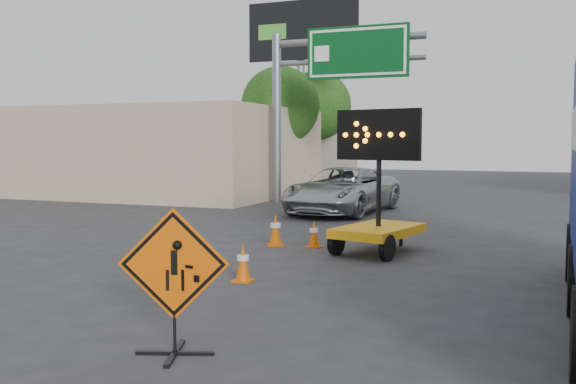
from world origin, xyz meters
The scene contains 14 objects.
ground centered at (0.00, 0.00, 0.00)m, with size 100.00×100.00×0.00m, color #2D2D30.
storefront_left_near centered at (-14.00, 20.00, 2.00)m, with size 14.00×10.00×4.00m, color #C1AB8B.
storefront_left_far centered at (-15.00, 34.00, 2.20)m, with size 12.00×10.00×4.40m, color #A49488.
highway_gantry centered at (-4.43, 17.96, 5.07)m, with size 6.18×0.38×6.90m.
billboard centered at (-8.35, 25.87, 7.35)m, with size 6.10×0.54×9.85m.
tree_left_near centered at (-8.00, 22.00, 4.16)m, with size 3.71×3.71×6.03m.
tree_left_far centered at (-9.00, 30.00, 4.60)m, with size 4.10×4.10×6.66m.
construction_sign centered at (-0.29, 0.20, 0.92)m, with size 1.24×0.89×1.74m.
arrow_board centered at (0.26, 7.85, 0.71)m, with size 2.00×2.51×3.21m.
pickup_truck centered at (-2.87, 15.36, 0.79)m, with size 2.63×5.71×1.59m, color #AFB2B7.
cone_a centered at (-1.28, 4.07, 0.34)m, with size 0.35×0.35×0.68m.
cone_b centered at (-2.57, 4.76, 0.32)m, with size 0.39×0.39×0.63m.
cone_c centered at (-1.34, 8.04, 0.32)m, with size 0.37×0.37×0.64m.
cone_d centered at (-2.28, 7.92, 0.39)m, with size 0.52×0.52×0.78m.
Camera 1 is at (3.70, -6.14, 2.51)m, focal length 40.00 mm.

